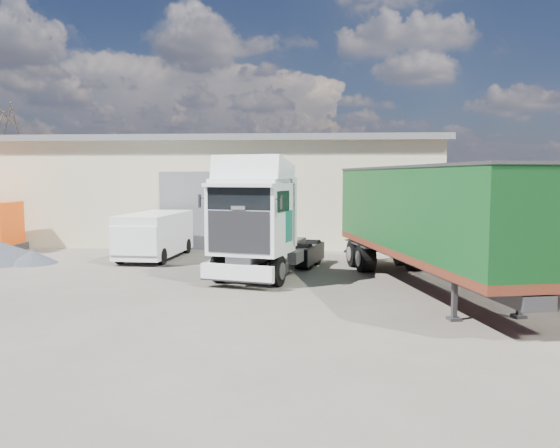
{
  "coord_description": "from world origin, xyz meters",
  "views": [
    {
      "loc": [
        3.37,
        -14.79,
        3.38
      ],
      "look_at": [
        2.09,
        3.0,
        1.82
      ],
      "focal_mm": 35.0,
      "sensor_mm": 36.0,
      "label": 1
    }
  ],
  "objects": [
    {
      "name": "warehouse",
      "position": [
        -6.0,
        16.0,
        2.66
      ],
      "size": [
        30.6,
        12.6,
        5.42
      ],
      "color": "beige",
      "rests_on": "ground"
    },
    {
      "name": "tractor_unit",
      "position": [
        1.43,
        3.06,
        1.7
      ],
      "size": [
        3.72,
        6.33,
        4.04
      ],
      "rotation": [
        0.0,
        0.0,
        -0.26
      ],
      "color": "black",
      "rests_on": "ground"
    },
    {
      "name": "panel_van",
      "position": [
        -3.39,
        6.94,
        0.97
      ],
      "size": [
        2.14,
        4.69,
        1.87
      ],
      "rotation": [
        0.0,
        0.0,
        -0.06
      ],
      "color": "black",
      "rests_on": "ground"
    },
    {
      "name": "box_trailer",
      "position": [
        6.58,
        1.74,
        2.25
      ],
      "size": [
        4.7,
        11.33,
        3.69
      ],
      "rotation": [
        0.0,
        0.0,
        0.22
      ],
      "color": "#2D2D30",
      "rests_on": "ground"
    },
    {
      "name": "brick_boundary_wall",
      "position": [
        11.5,
        6.0,
        1.25
      ],
      "size": [
        0.35,
        26.0,
        2.5
      ],
      "primitive_type": "cube",
      "color": "maroon",
      "rests_on": "ground"
    },
    {
      "name": "ground",
      "position": [
        0.0,
        0.0,
        0.0
      ],
      "size": [
        120.0,
        120.0,
        0.0
      ],
      "primitive_type": "plane",
      "color": "#2A2822",
      "rests_on": "ground"
    }
  ]
}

